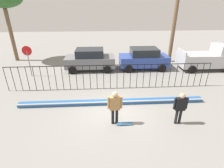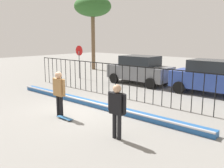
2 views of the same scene
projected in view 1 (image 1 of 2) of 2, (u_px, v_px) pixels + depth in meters
name	position (u px, v px, depth m)	size (l,w,h in m)	color
ground_plane	(113.00, 112.00, 9.64)	(60.00, 60.00, 0.00)	gray
bowl_coping_ledge	(112.00, 102.00, 10.37)	(11.00, 0.41, 0.27)	#235699
perimeter_fence	(110.00, 74.00, 11.86)	(14.04, 0.04, 1.74)	black
skateboarder	(115.00, 105.00, 8.28)	(0.72, 0.27, 1.79)	black
skateboard	(124.00, 124.00, 8.61)	(0.80, 0.20, 0.07)	#26598C
camera_operator	(180.00, 106.00, 8.30)	(0.69, 0.26, 1.72)	black
parked_car_gray	(90.00, 59.00, 15.27)	(4.30, 2.12, 1.90)	slate
parked_car_blue	(144.00, 58.00, 15.54)	(4.30, 2.12, 1.90)	#2D479E
pickup_truck	(208.00, 58.00, 15.42)	(4.70, 2.12, 2.24)	#B7B7BC
stop_sign	(28.00, 57.00, 13.67)	(0.76, 0.07, 2.50)	slate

